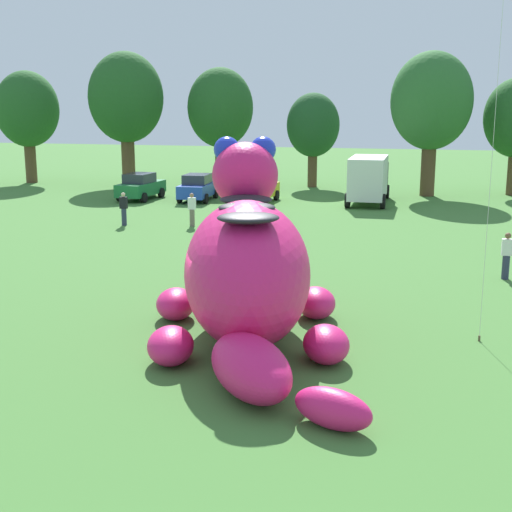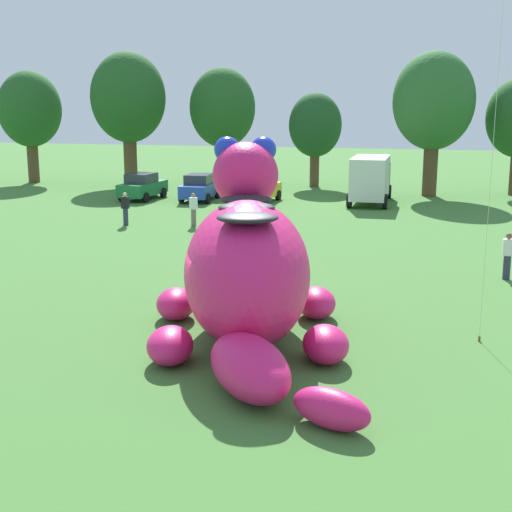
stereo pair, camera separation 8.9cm
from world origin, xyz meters
TOP-DOWN VIEW (x-y plane):
  - ground_plane at (0.00, 0.00)m, footprint 160.00×160.00m
  - giant_inflatable_creature at (0.35, 0.61)m, footprint 7.21×9.58m
  - car_green at (-13.37, 25.78)m, footprint 2.18×4.22m
  - car_blue at (-9.56, 26.15)m, footprint 2.09×4.18m
  - car_yellow at (-5.62, 26.33)m, footprint 2.18×4.22m
  - box_truck at (1.24, 27.67)m, footprint 2.38×6.41m
  - tree_far_left at (-25.56, 32.86)m, footprint 4.84×4.84m
  - tree_left at (-17.44, 33.18)m, footprint 5.59×5.59m
  - tree_mid_left at (-10.65, 35.05)m, footprint 4.94×4.94m
  - tree_centre_left at (-3.61, 35.32)m, footprint 3.89×3.89m
  - tree_centre at (4.80, 32.16)m, footprint 5.38×5.38m
  - spectator_near_inflatable at (-6.84, 17.02)m, footprint 0.38×0.26m
  - spectator_mid_field at (-10.35, 16.42)m, footprint 0.38×0.26m
  - spectator_by_cars at (7.79, 9.21)m, footprint 0.38×0.26m

SIDE VIEW (x-z plane):
  - ground_plane at x=0.00m, z-range 0.00..0.00m
  - spectator_near_inflatable at x=-6.84m, z-range 0.00..1.71m
  - spectator_mid_field at x=-10.35m, z-range 0.00..1.71m
  - spectator_by_cars at x=7.79m, z-range 0.00..1.71m
  - car_green at x=-13.37m, z-range 0.00..1.72m
  - car_blue at x=-9.56m, z-range 0.00..1.72m
  - car_yellow at x=-5.62m, z-range 0.00..1.72m
  - box_truck at x=1.24m, z-range 0.13..3.08m
  - giant_inflatable_creature at x=0.35m, z-range -0.71..4.58m
  - tree_centre_left at x=-3.61m, z-range 1.06..7.97m
  - tree_far_left at x=-25.56m, z-range 1.32..9.92m
  - tree_mid_left at x=-10.65m, z-range 1.35..10.13m
  - tree_centre at x=4.80m, z-range 1.47..11.02m
  - tree_left at x=-17.44m, z-range 1.53..11.45m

